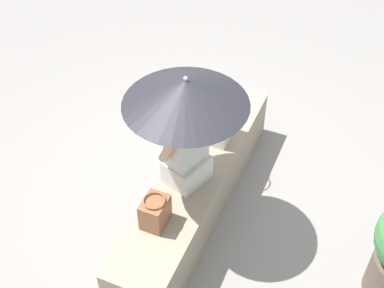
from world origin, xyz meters
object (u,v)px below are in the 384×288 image
object	(u,v)px
person_seated	(187,145)
magazine	(232,104)
parasol	(186,92)
tote_bag_canvas	(155,212)
handbag_black	(222,127)

from	to	relation	value
person_seated	magazine	world-z (taller)	person_seated
parasol	tote_bag_canvas	distance (m)	0.95
handbag_black	magazine	xyz separation A→B (m)	(-0.50, -0.08, -0.12)
person_seated	tote_bag_canvas	distance (m)	0.58
magazine	handbag_black	bearing A→B (deg)	-7.58
tote_bag_canvas	magazine	bearing A→B (deg)	178.49
person_seated	tote_bag_canvas	size ratio (longest dim) A/B	3.42
parasol	tote_bag_canvas	xyz separation A→B (m)	(0.47, -0.06, -0.82)
magazine	person_seated	bearing A→B (deg)	-17.07
person_seated	magazine	xyz separation A→B (m)	(-1.08, 0.01, -0.38)
parasol	person_seated	bearing A→B (deg)	-159.13
magazine	tote_bag_canvas	bearing A→B (deg)	-18.21
parasol	magazine	world-z (taller)	parasol
handbag_black	magazine	distance (m)	0.52
person_seated	handbag_black	xyz separation A→B (m)	(-0.58, 0.09, -0.26)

